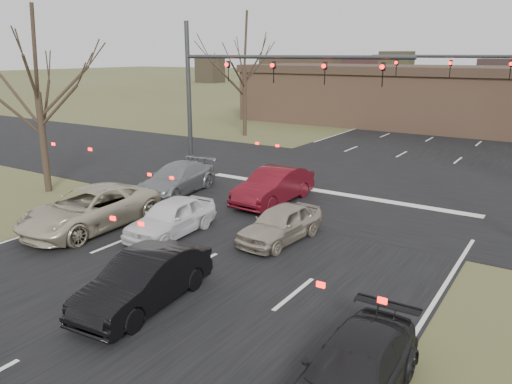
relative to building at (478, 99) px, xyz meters
The scene contains 14 objects.
ground 38.15m from the building, 93.01° to the right, with size 360.00×360.00×0.00m, color #4B4C28.
road_main 22.25m from the building, 95.19° to the left, with size 14.00×300.00×0.02m, color black.
road_cross 23.24m from the building, 94.97° to the right, with size 200.00×14.00×0.02m, color black.
building is the anchor object (origin of this frame).
mast_arm_near 26.14m from the building, 106.13° to the right, with size 12.12×0.24×8.00m.
tree_left_near 34.95m from the building, 112.87° to the right, with size 5.10×5.10×8.50m.
tree_left_far 20.39m from the building, 139.09° to the right, with size 5.70×5.70×9.50m.
car_silver_suv 35.28m from the building, 102.30° to the right, with size 2.55×5.53×1.54m, color beige.
car_white_sedan 33.66m from the building, 97.66° to the right, with size 1.59×3.95×1.35m, color white.
car_black_hatch 37.69m from the building, 92.28° to the right, with size 1.48×4.25×1.40m, color black.
car_charcoal_sedan 38.54m from the building, 83.28° to the right, with size 1.71×4.20×1.22m, color black.
car_grey_ahead 30.09m from the building, 105.61° to the right, with size 1.94×4.78×1.39m, color gray.
car_red_ahead 28.08m from the building, 97.11° to the right, with size 1.61×4.61×1.52m, color #530B15.
car_silver_ahead 31.75m from the building, 91.56° to the right, with size 1.51×3.76×1.28m, color #ADA08C.
Camera 1 is at (9.34, -7.96, 6.37)m, focal length 35.00 mm.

